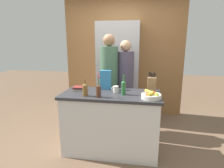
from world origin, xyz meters
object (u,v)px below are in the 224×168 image
at_px(coffee_mug, 116,89).
at_px(person_at_sink, 109,79).
at_px(book_stack, 79,88).
at_px(bottle_vinegar, 85,89).
at_px(flower_vase, 98,90).
at_px(refrigerator, 118,72).
at_px(knife_block, 152,84).
at_px(person_in_blue, 125,81).
at_px(fruit_bowl, 151,96).
at_px(cereal_box, 105,80).
at_px(bottle_oil, 124,87).

xyz_separation_m(coffee_mug, person_at_sink, (-0.19, 0.52, 0.05)).
bearing_deg(book_stack, bottle_vinegar, -55.01).
bearing_deg(person_at_sink, flower_vase, -93.59).
bearing_deg(refrigerator, knife_block, -60.17).
bearing_deg(person_in_blue, coffee_mug, -77.03).
height_order(fruit_bowl, cereal_box, cereal_box).
height_order(knife_block, bottle_oil, knife_block).
height_order(refrigerator, bottle_oil, refrigerator).
bearing_deg(knife_block, book_stack, -174.78).
bearing_deg(cereal_box, bottle_vinegar, -116.87).
xyz_separation_m(knife_block, cereal_box, (-0.71, 0.04, 0.04)).
bearing_deg(person_at_sink, book_stack, -130.66).
xyz_separation_m(book_stack, bottle_oil, (0.71, -0.12, 0.08)).
bearing_deg(fruit_bowl, book_stack, 167.05).
bearing_deg(person_at_sink, fruit_bowl, -50.58).
relative_size(refrigerator, fruit_bowl, 7.67).
bearing_deg(person_in_blue, fruit_bowl, -44.00).
bearing_deg(person_at_sink, cereal_box, -92.17).
bearing_deg(person_in_blue, bottle_oil, -66.32).
distance_m(bottle_oil, bottle_vinegar, 0.54).
bearing_deg(bottle_oil, fruit_bowl, -19.43).
xyz_separation_m(flower_vase, cereal_box, (0.01, 0.44, 0.05)).
xyz_separation_m(refrigerator, bottle_vinegar, (-0.27, -1.50, 0.00)).
xyz_separation_m(bottle_oil, bottle_vinegar, (-0.52, -0.15, -0.01)).
bearing_deg(person_in_blue, book_stack, -116.07).
distance_m(coffee_mug, person_at_sink, 0.56).
height_order(knife_block, bottle_vinegar, knife_block).
distance_m(refrigerator, book_stack, 1.31).
bearing_deg(person_at_sink, bottle_vinegar, -107.84).
xyz_separation_m(book_stack, person_in_blue, (0.66, 0.63, 0.00)).
distance_m(flower_vase, bottle_vinegar, 0.20).
relative_size(cereal_box, person_in_blue, 0.18).
height_order(flower_vase, cereal_box, flower_vase).
height_order(cereal_box, person_at_sink, person_at_sink).
bearing_deg(coffee_mug, bottle_oil, -38.27).
distance_m(fruit_bowl, book_stack, 1.12).
xyz_separation_m(book_stack, bottle_vinegar, (0.19, -0.27, 0.07)).
distance_m(fruit_bowl, knife_block, 0.36).
distance_m(knife_block, book_stack, 1.11).
relative_size(fruit_bowl, knife_block, 0.87).
distance_m(knife_block, coffee_mug, 0.54).
bearing_deg(fruit_bowl, bottle_vinegar, -178.97).
relative_size(knife_block, bottle_oil, 1.06).
height_order(coffee_mug, bottle_oil, bottle_oil).
bearing_deg(cereal_box, bottle_oil, -39.30).
relative_size(fruit_bowl, bottle_oil, 0.93).
bearing_deg(person_in_blue, knife_block, -30.06).
xyz_separation_m(cereal_box, person_in_blue, (0.26, 0.49, -0.12)).
bearing_deg(person_at_sink, knife_block, -32.97).
xyz_separation_m(fruit_bowl, book_stack, (-1.09, 0.25, -0.01)).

